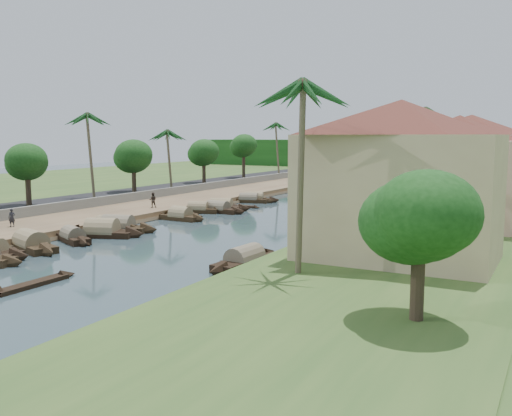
% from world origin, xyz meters
% --- Properties ---
extents(ground, '(220.00, 220.00, 0.00)m').
position_xyz_m(ground, '(0.00, 0.00, 0.00)').
color(ground, '#31434A').
rests_on(ground, ground).
extents(left_bank, '(10.00, 180.00, 0.80)m').
position_xyz_m(left_bank, '(-16.00, 20.00, 0.40)').
color(left_bank, brown).
rests_on(left_bank, ground).
extents(right_bank, '(16.00, 180.00, 1.20)m').
position_xyz_m(right_bank, '(19.00, 20.00, 0.60)').
color(right_bank, '#2E4E1F').
rests_on(right_bank, ground).
extents(road, '(8.00, 180.00, 1.40)m').
position_xyz_m(road, '(-24.50, 20.00, 0.70)').
color(road, black).
rests_on(road, ground).
extents(retaining_wall, '(0.40, 180.00, 1.10)m').
position_xyz_m(retaining_wall, '(-20.20, 20.00, 1.35)').
color(retaining_wall, slate).
rests_on(retaining_wall, left_bank).
extents(treeline, '(120.00, 14.00, 8.00)m').
position_xyz_m(treeline, '(0.00, 100.00, 4.00)').
color(treeline, '#103A0F').
rests_on(treeline, ground).
extents(bridge, '(28.00, 4.00, 2.40)m').
position_xyz_m(bridge, '(0.00, 72.00, 1.72)').
color(bridge, gray).
rests_on(bridge, ground).
extents(building_near, '(14.85, 14.85, 10.20)m').
position_xyz_m(building_near, '(18.99, -2.00, 6.38)').
color(building_near, '#C8B286').
rests_on(building_near, right_bank).
extents(building_mid, '(14.11, 14.11, 9.70)m').
position_xyz_m(building_mid, '(19.99, 14.00, 6.13)').
color(building_mid, '#D49D96').
rests_on(building_mid, right_bank).
extents(building_far, '(15.59, 15.59, 10.20)m').
position_xyz_m(building_far, '(18.99, 28.00, 6.38)').
color(building_far, beige).
rests_on(building_far, right_bank).
extents(building_distant, '(12.62, 12.62, 9.20)m').
position_xyz_m(building_distant, '(19.99, 48.00, 5.88)').
color(building_distant, '#C8B286').
rests_on(building_distant, right_bank).
extents(sampan_2, '(8.96, 4.53, 2.32)m').
position_xyz_m(sampan_2, '(-9.30, -7.28, 0.42)').
color(sampan_2, black).
rests_on(sampan_2, ground).
extents(sampan_3, '(6.74, 4.12, 1.88)m').
position_xyz_m(sampan_3, '(-8.82, -3.28, 0.41)').
color(sampan_3, black).
rests_on(sampan_3, ground).
extents(sampan_4, '(7.39, 2.50, 2.08)m').
position_xyz_m(sampan_4, '(-10.03, 2.60, 0.41)').
color(sampan_4, black).
rests_on(sampan_4, ground).
extents(sampan_5, '(8.27, 4.65, 2.54)m').
position_xyz_m(sampan_5, '(-8.40, -0.14, 0.42)').
color(sampan_5, black).
rests_on(sampan_5, ground).
extents(sampan_6, '(8.43, 4.15, 2.43)m').
position_xyz_m(sampan_6, '(-8.96, 2.55, 0.42)').
color(sampan_6, black).
rests_on(sampan_6, ground).
extents(sampan_7, '(6.40, 2.56, 1.74)m').
position_xyz_m(sampan_7, '(-9.40, 13.25, 0.40)').
color(sampan_7, black).
rests_on(sampan_7, ground).
extents(sampan_8, '(6.54, 1.88, 2.05)m').
position_xyz_m(sampan_8, '(-8.18, 11.56, 0.41)').
color(sampan_8, black).
rests_on(sampan_8, ground).
extents(sampan_9, '(7.91, 1.85, 2.02)m').
position_xyz_m(sampan_9, '(-7.94, 18.66, 0.41)').
color(sampan_9, black).
rests_on(sampan_9, ground).
extents(sampan_10, '(6.81, 3.37, 1.90)m').
position_xyz_m(sampan_10, '(-9.80, 17.36, 0.41)').
color(sampan_10, black).
rests_on(sampan_10, ground).
extents(sampan_11, '(7.70, 3.85, 2.18)m').
position_xyz_m(sampan_11, '(-8.55, 20.51, 0.42)').
color(sampan_11, black).
rests_on(sampan_11, ground).
extents(sampan_12, '(7.47, 3.12, 1.81)m').
position_xyz_m(sampan_12, '(-9.62, 29.36, 0.40)').
color(sampan_12, black).
rests_on(sampan_12, ground).
extents(sampan_13, '(7.30, 4.03, 2.02)m').
position_xyz_m(sampan_13, '(-9.22, 30.13, 0.41)').
color(sampan_13, black).
rests_on(sampan_13, ground).
extents(sampan_14, '(2.11, 8.54, 2.07)m').
position_xyz_m(sampan_14, '(8.78, -4.09, 0.41)').
color(sampan_14, black).
rests_on(sampan_14, ground).
extents(sampan_15, '(1.88, 7.94, 2.14)m').
position_xyz_m(sampan_15, '(9.99, 6.66, 0.41)').
color(sampan_15, black).
rests_on(sampan_15, ground).
extents(sampan_16, '(4.62, 8.75, 2.14)m').
position_xyz_m(sampan_16, '(9.93, 26.51, 0.41)').
color(sampan_16, black).
rests_on(sampan_16, ground).
extents(canoe_0, '(0.95, 6.91, 0.91)m').
position_xyz_m(canoe_0, '(0.15, -15.13, 0.10)').
color(canoe_0, black).
rests_on(canoe_0, ground).
extents(canoe_1, '(4.23, 1.92, 0.68)m').
position_xyz_m(canoe_1, '(-7.99, -3.43, 0.10)').
color(canoe_1, black).
rests_on(canoe_1, ground).
extents(canoe_2, '(4.93, 0.89, 0.71)m').
position_xyz_m(canoe_2, '(-7.66, 24.45, 0.10)').
color(canoe_2, black).
rests_on(canoe_2, ground).
extents(palm_0, '(3.20, 3.20, 12.39)m').
position_xyz_m(palm_0, '(15.00, -8.64, 11.77)').
color(palm_0, brown).
rests_on(palm_0, ground).
extents(palm_1, '(3.20, 3.20, 10.98)m').
position_xyz_m(palm_1, '(16.00, 5.72, 10.41)').
color(palm_1, brown).
rests_on(palm_1, ground).
extents(palm_2, '(3.20, 3.20, 12.10)m').
position_xyz_m(palm_2, '(15.00, 21.91, 11.49)').
color(palm_2, brown).
rests_on(palm_2, ground).
extents(palm_3, '(3.20, 3.20, 11.30)m').
position_xyz_m(palm_3, '(16.00, 36.90, 10.72)').
color(palm_3, brown).
rests_on(palm_3, ground).
extents(palm_5, '(3.20, 3.20, 11.87)m').
position_xyz_m(palm_5, '(-24.00, 14.72, 11.47)').
color(palm_5, brown).
rests_on(palm_5, ground).
extents(palm_6, '(3.20, 3.20, 9.86)m').
position_xyz_m(palm_6, '(-22.00, 28.21, 9.53)').
color(palm_6, brown).
rests_on(palm_6, ground).
extents(palm_7, '(3.20, 3.20, 10.79)m').
position_xyz_m(palm_7, '(14.00, 53.48, 10.22)').
color(palm_7, brown).
rests_on(palm_7, ground).
extents(palm_8, '(3.20, 3.20, 11.51)m').
position_xyz_m(palm_8, '(-20.50, 60.42, 11.13)').
color(palm_8, brown).
rests_on(palm_8, ground).
extents(tree_2, '(4.50, 4.50, 6.68)m').
position_xyz_m(tree_2, '(-24.00, 4.89, 6.14)').
color(tree_2, '#423626').
rests_on(tree_2, ground).
extents(tree_3, '(5.12, 5.12, 6.97)m').
position_xyz_m(tree_3, '(-24.00, 22.55, 6.20)').
color(tree_3, '#423626').
rests_on(tree_3, ground).
extents(tree_4, '(4.85, 4.85, 6.91)m').
position_xyz_m(tree_4, '(-24.00, 39.89, 6.24)').
color(tree_4, '#423626').
rests_on(tree_4, ground).
extents(tree_5, '(4.68, 4.68, 7.76)m').
position_xyz_m(tree_5, '(-24.00, 53.04, 7.12)').
color(tree_5, '#423626').
rests_on(tree_5, ground).
extents(tree_7, '(4.51, 4.51, 6.32)m').
position_xyz_m(tree_7, '(23.00, -13.97, 5.59)').
color(tree_7, '#423626').
rests_on(tree_7, ground).
extents(person_near, '(0.73, 0.65, 1.68)m').
position_xyz_m(person_near, '(-16.21, -3.54, 1.64)').
color(person_near, '#222229').
rests_on(person_near, left_bank).
extents(person_far, '(1.09, 1.04, 1.77)m').
position_xyz_m(person_far, '(-13.70, 13.75, 1.69)').
color(person_far, '#312922').
rests_on(person_far, left_bank).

